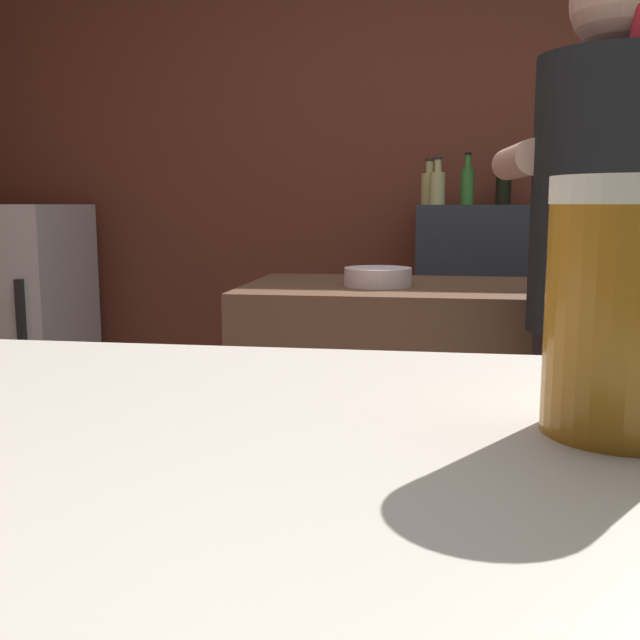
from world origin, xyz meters
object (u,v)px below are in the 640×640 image
bottle_olive_oil (429,187)px  bottle_vinegar (504,184)px  mini_fridge (17,329)px  bottle_soy (467,185)px  pint_glass_far (627,307)px  bartender (608,284)px  mixing_bowl (378,277)px  bottle_hot_sauce (437,186)px

bottle_olive_oil → bottle_vinegar: (0.32, 0.07, 0.01)m
mini_fridge → bottle_soy: bottle_soy is taller
pint_glass_far → bottle_olive_oil: bearing=92.6°
bartender → bottle_soy: (-0.24, 1.63, 0.26)m
mixing_bowl → bottle_hot_sauce: size_ratio=0.96×
mini_fridge → bartender: 2.74m
pint_glass_far → bottle_soy: 2.93m
mixing_bowl → bottle_olive_oil: bottle_olive_oil is taller
bartender → mixing_bowl: (-0.54, 0.41, -0.03)m
bottle_hot_sauce → bottle_soy: size_ratio=0.90×
bottle_vinegar → bartender: bearing=-87.1°
mini_fridge → mixing_bowl: bearing=-30.6°
mini_fridge → bartender: bearing=-32.3°
mixing_bowl → bottle_soy: bearing=76.6°
mini_fridge → bottle_soy: bearing=5.2°
mixing_bowl → pint_glass_far: 1.73m
bottle_vinegar → pint_glass_far: bearing=-93.7°
bottle_olive_oil → bottle_soy: 0.16m
mini_fridge → mixing_bowl: mini_fridge is taller
pint_glass_far → bottle_hot_sauce: bearing=91.9°
bartender → mini_fridge: bearing=52.9°
bottle_soy → pint_glass_far: bearing=-90.6°
mini_fridge → bottle_olive_oil: bearing=5.6°
pint_glass_far → bottle_hot_sauce: (-0.10, 2.82, 0.13)m
pint_glass_far → bottle_hot_sauce: size_ratio=0.68×
bartender → pint_glass_far: size_ratio=12.33×
bottle_soy → mini_fridge: bearing=-174.8°
mixing_bowl → bottle_hot_sauce: bottle_hot_sauce is taller
mini_fridge → pint_glass_far: pint_glass_far is taller
mini_fridge → bottle_hot_sauce: size_ratio=5.74×
bartender → pint_glass_far: bartender is taller
bartender → bottle_olive_oil: (-0.41, 1.63, 0.25)m
bottle_vinegar → mixing_bowl: bearing=-109.2°
bottle_soy → bottle_vinegar: (0.16, 0.07, 0.00)m
pint_glass_far → bottle_vinegar: size_ratio=0.58×
mini_fridge → bottle_soy: 2.15m
mixing_bowl → bottle_olive_oil: bearing=84.0°
pint_glass_far → bartender: bearing=77.9°
mixing_bowl → bottle_vinegar: 1.40m
bottle_vinegar → mini_fridge: bearing=-173.5°
mini_fridge → bottle_olive_oil: size_ratio=5.73×
bottle_hot_sauce → bottle_vinegar: bottle_vinegar is taller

